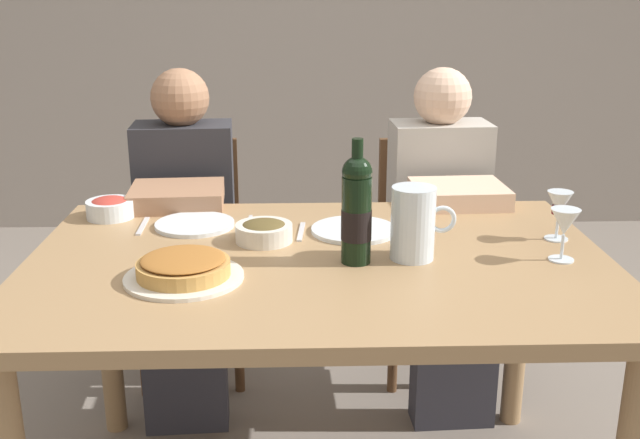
{
  "coord_description": "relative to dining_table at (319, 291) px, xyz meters",
  "views": [
    {
      "loc": [
        -0.06,
        -1.8,
        1.43
      ],
      "look_at": [
        0.0,
        0.04,
        0.85
      ],
      "focal_mm": 42.02,
      "sensor_mm": 36.0,
      "label": 1
    }
  ],
  "objects": [
    {
      "name": "olive_bowl",
      "position": [
        -0.15,
        0.13,
        0.12
      ],
      "size": [
        0.16,
        0.16,
        0.06
      ],
      "color": "silver",
      "rests_on": "dining_table"
    },
    {
      "name": "chair_left",
      "position": [
        -0.45,
        0.89,
        -0.17
      ],
      "size": [
        0.42,
        0.42,
        0.87
      ],
      "rotation": [
        0.0,
        0.0,
        3.2
      ],
      "color": "brown",
      "rests_on": "ground"
    },
    {
      "name": "diner_left",
      "position": [
        -0.44,
        0.65,
        -0.05
      ],
      "size": [
        0.35,
        0.52,
        1.16
      ],
      "rotation": [
        0.0,
        0.0,
        3.2
      ],
      "color": "#2D2D33",
      "rests_on": "ground"
    },
    {
      "name": "diner_right",
      "position": [
        0.46,
        0.65,
        -0.05
      ],
      "size": [
        0.35,
        0.51,
        1.16
      ],
      "rotation": [
        0.0,
        0.0,
        3.19
      ],
      "color": "#B7B2A8",
      "rests_on": "ground"
    },
    {
      "name": "dinner_plate_right_setting",
      "position": [
        -0.35,
        0.27,
        0.1
      ],
      "size": [
        0.23,
        0.23,
        0.01
      ],
      "primitive_type": "cylinder",
      "color": "silver",
      "rests_on": "dining_table"
    },
    {
      "name": "knife_left_setting",
      "position": [
        0.26,
        0.2,
        0.09
      ],
      "size": [
        0.03,
        0.18,
        0.0
      ],
      "primitive_type": "cube",
      "rotation": [
        0.0,
        0.0,
        1.66
      ],
      "color": "silver",
      "rests_on": "dining_table"
    },
    {
      "name": "wine_glass_right_diner",
      "position": [
        0.66,
        0.12,
        0.19
      ],
      "size": [
        0.07,
        0.07,
        0.14
      ],
      "color": "silver",
      "rests_on": "dining_table"
    },
    {
      "name": "knife_right_setting",
      "position": [
        -0.2,
        0.27,
        0.09
      ],
      "size": [
        0.03,
        0.18,
        0.0
      ],
      "primitive_type": "cube",
      "rotation": [
        0.0,
        0.0,
        1.49
      ],
      "color": "silver",
      "rests_on": "dining_table"
    },
    {
      "name": "dining_table",
      "position": [
        0.0,
        0.0,
        0.0
      ],
      "size": [
        1.5,
        1.0,
        0.76
      ],
      "color": "#9E7A51",
      "rests_on": "ground"
    },
    {
      "name": "wine_glass_left_diner",
      "position": [
        0.61,
        -0.04,
        0.19
      ],
      "size": [
        0.07,
        0.07,
        0.14
      ],
      "color": "silver",
      "rests_on": "dining_table"
    },
    {
      "name": "water_pitcher",
      "position": [
        0.24,
        -0.01,
        0.18
      ],
      "size": [
        0.17,
        0.11,
        0.19
      ],
      "color": "silver",
      "rests_on": "dining_table"
    },
    {
      "name": "fork_left_setting",
      "position": [
        -0.04,
        0.2,
        0.09
      ],
      "size": [
        0.03,
        0.16,
        0.0
      ],
      "primitive_type": "cube",
      "rotation": [
        0.0,
        0.0,
        1.49
      ],
      "color": "silver",
      "rests_on": "dining_table"
    },
    {
      "name": "dinner_plate_left_setting",
      "position": [
        0.11,
        0.2,
        0.1
      ],
      "size": [
        0.24,
        0.24,
        0.01
      ],
      "primitive_type": "cylinder",
      "color": "silver",
      "rests_on": "dining_table"
    },
    {
      "name": "baked_tart",
      "position": [
        -0.33,
        -0.14,
        0.12
      ],
      "size": [
        0.28,
        0.28,
        0.06
      ],
      "color": "silver",
      "rests_on": "dining_table"
    },
    {
      "name": "chair_right",
      "position": [
        0.45,
        0.88,
        -0.17
      ],
      "size": [
        0.42,
        0.42,
        0.87
      ],
      "rotation": [
        0.0,
        0.0,
        3.19
      ],
      "color": "brown",
      "rests_on": "ground"
    },
    {
      "name": "wine_bottle",
      "position": [
        0.09,
        -0.03,
        0.23
      ],
      "size": [
        0.08,
        0.08,
        0.32
      ],
      "color": "black",
      "rests_on": "dining_table"
    },
    {
      "name": "salad_bowl",
      "position": [
        -0.62,
        0.36,
        0.12
      ],
      "size": [
        0.14,
        0.14,
        0.06
      ],
      "color": "silver",
      "rests_on": "dining_table"
    },
    {
      "name": "spoon_right_setting",
      "position": [
        -0.5,
        0.27,
        0.09
      ],
      "size": [
        0.02,
        0.16,
        0.0
      ],
      "primitive_type": "cube",
      "rotation": [
        0.0,
        0.0,
        1.59
      ],
      "color": "silver",
      "rests_on": "dining_table"
    }
  ]
}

